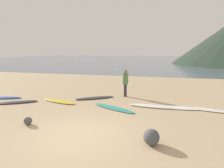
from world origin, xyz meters
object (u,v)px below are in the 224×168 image
(surfboard_0, at_px, (0,98))
(beach_rock_near, at_px, (28,121))
(surfboard_6, at_px, (178,108))
(person_1, at_px, (125,81))
(surfboard_1, at_px, (17,102))
(surfboard_2, at_px, (59,101))
(surfboard_3, at_px, (95,98))
(surfboard_5, at_px, (152,106))
(surfboard_4, at_px, (113,108))
(surfboard_7, at_px, (211,110))
(beach_rock_far, at_px, (151,137))

(surfboard_0, xyz_separation_m, beach_rock_near, (4.47, -3.02, 0.11))
(surfboard_6, relative_size, person_1, 1.45)
(surfboard_0, bearing_deg, surfboard_1, -33.93)
(surfboard_2, distance_m, surfboard_3, 2.13)
(surfboard_0, distance_m, surfboard_5, 9.20)
(surfboard_4, xyz_separation_m, surfboard_5, (1.92, 0.74, 0.01))
(surfboard_6, bearing_deg, person_1, 146.75)
(surfboard_1, bearing_deg, surfboard_0, 132.58)
(surfboard_5, height_order, surfboard_7, surfboard_5)
(surfboard_4, xyz_separation_m, beach_rock_far, (1.99, -3.20, 0.22))
(surfboard_1, distance_m, surfboard_2, 2.29)
(surfboard_4, bearing_deg, beach_rock_far, -32.36)
(surfboard_5, bearing_deg, surfboard_7, 5.01)
(surfboard_6, bearing_deg, surfboard_1, -175.40)
(surfboard_1, bearing_deg, beach_rock_near, -72.08)
(surfboard_0, bearing_deg, surfboard_7, -13.46)
(person_1, distance_m, beach_rock_far, 6.14)
(surfboard_2, relative_size, surfboard_4, 0.91)
(surfboard_4, height_order, surfboard_7, surfboard_7)
(surfboard_7, distance_m, person_1, 5.00)
(surfboard_3, distance_m, beach_rock_far, 6.00)
(surfboard_0, height_order, surfboard_2, surfboard_2)
(surfboard_2, relative_size, surfboard_3, 0.98)
(surfboard_3, relative_size, beach_rock_near, 7.62)
(surfboard_0, xyz_separation_m, surfboard_7, (11.99, 0.59, -0.01))
(beach_rock_far, bearing_deg, surfboard_2, 145.79)
(surfboard_5, relative_size, beach_rock_far, 4.79)
(beach_rock_near, bearing_deg, person_1, 61.35)
(surfboard_1, height_order, beach_rock_near, beach_rock_near)
(surfboard_1, distance_m, surfboard_6, 8.79)
(surfboard_4, relative_size, surfboard_7, 1.26)
(surfboard_2, height_order, surfboard_4, surfboard_2)
(surfboard_2, bearing_deg, person_1, 47.73)
(surfboard_2, relative_size, surfboard_7, 1.14)
(surfboard_7, bearing_deg, beach_rock_far, -113.37)
(surfboard_5, distance_m, surfboard_7, 2.80)
(surfboard_3, relative_size, surfboard_5, 0.99)
(surfboard_2, distance_m, surfboard_7, 8.07)
(surfboard_5, bearing_deg, beach_rock_near, -139.54)
(surfboard_5, xyz_separation_m, beach_rock_far, (0.07, -3.94, 0.21))
(surfboard_4, distance_m, surfboard_7, 4.79)
(surfboard_0, bearing_deg, surfboard_4, -18.05)
(surfboard_3, xyz_separation_m, surfboard_5, (3.49, -0.88, 0.00))
(surfboard_2, distance_m, beach_rock_near, 3.27)
(surfboard_0, distance_m, surfboard_3, 5.86)
(person_1, relative_size, beach_rock_near, 5.55)
(surfboard_2, relative_size, person_1, 1.35)
(surfboard_1, height_order, surfboard_4, surfboard_1)
(person_1, xyz_separation_m, beach_rock_far, (1.83, -5.81, -0.78))
(surfboard_4, distance_m, beach_rock_near, 3.96)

